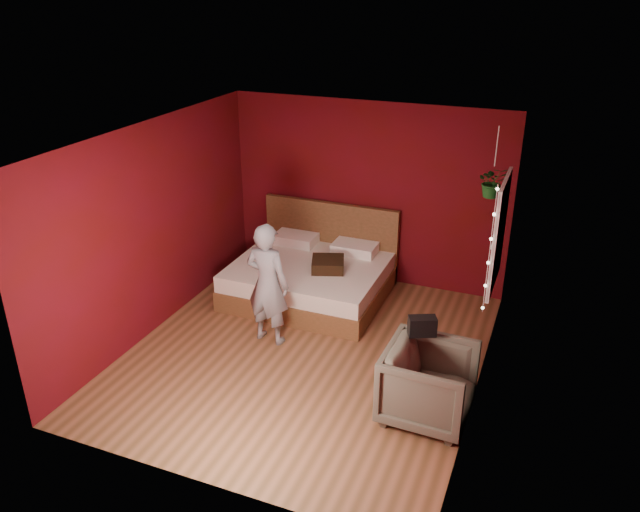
{
  "coord_description": "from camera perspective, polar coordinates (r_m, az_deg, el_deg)",
  "views": [
    {
      "loc": [
        2.51,
        -5.78,
        4.12
      ],
      "look_at": [
        0.03,
        0.4,
        1.11
      ],
      "focal_mm": 35.0,
      "sensor_mm": 36.0,
      "label": 1
    }
  ],
  "objects": [
    {
      "name": "window",
      "position": [
        7.19,
        16.03,
        1.99
      ],
      "size": [
        0.05,
        0.97,
        1.27
      ],
      "color": "white",
      "rests_on": "room_walls"
    },
    {
      "name": "armchair",
      "position": [
        6.44,
        9.9,
        -11.42
      ],
      "size": [
        0.9,
        0.87,
        0.8
      ],
      "primitive_type": "imported",
      "rotation": [
        0.0,
        0.0,
        1.54
      ],
      "color": "#5B5948",
      "rests_on": "ground"
    },
    {
      "name": "handbag",
      "position": [
        6.39,
        9.33,
        -6.33
      ],
      "size": [
        0.31,
        0.24,
        0.2
      ],
      "primitive_type": "cube",
      "rotation": [
        0.0,
        0.0,
        0.43
      ],
      "color": "black",
      "rests_on": "armchair"
    },
    {
      "name": "throw_pillow",
      "position": [
        8.33,
        0.73,
        -0.76
      ],
      "size": [
        0.54,
        0.54,
        0.15
      ],
      "primitive_type": "cube",
      "rotation": [
        0.0,
        0.0,
        0.34
      ],
      "color": "black",
      "rests_on": "bed"
    },
    {
      "name": "person",
      "position": [
        7.44,
        -4.81,
        -2.57
      ],
      "size": [
        0.59,
        0.42,
        1.53
      ],
      "primitive_type": "imported",
      "rotation": [
        0.0,
        0.0,
        3.03
      ],
      "color": "gray",
      "rests_on": "ground"
    },
    {
      "name": "floor",
      "position": [
        7.53,
        -1.34,
        -8.86
      ],
      "size": [
        4.5,
        4.5,
        0.0
      ],
      "primitive_type": "plane",
      "color": "brown",
      "rests_on": "ground"
    },
    {
      "name": "hanging_plant",
      "position": [
        7.45,
        15.5,
        6.56
      ],
      "size": [
        0.41,
        0.38,
        0.83
      ],
      "color": "silver",
      "rests_on": "room_walls"
    },
    {
      "name": "fairy_lights",
      "position": [
        6.71,
        15.26,
        0.45
      ],
      "size": [
        0.04,
        0.04,
        1.45
      ],
      "color": "silver",
      "rests_on": "room_walls"
    },
    {
      "name": "room_walls",
      "position": [
        6.76,
        -1.48,
        3.15
      ],
      "size": [
        4.04,
        4.54,
        2.62
      ],
      "color": "#560916",
      "rests_on": "ground"
    },
    {
      "name": "bed",
      "position": [
        8.7,
        -0.76,
        -1.77
      ],
      "size": [
        2.04,
        1.74,
        1.12
      ],
      "color": "brown",
      "rests_on": "ground"
    }
  ]
}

